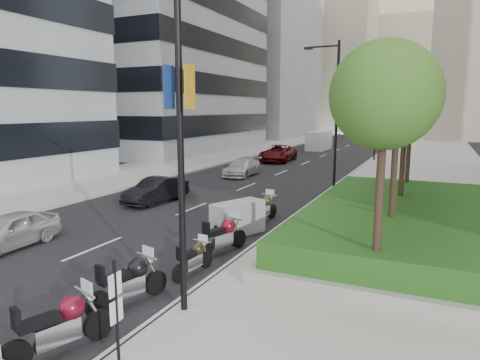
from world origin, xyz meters
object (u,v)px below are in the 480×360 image
Objects in this scene: lamp_post_2 at (375,109)px; motorcycle_4 at (223,236)px; motorcycle_6 at (263,208)px; car_d at (278,153)px; motorcycle_1 at (61,325)px; car_c at (242,167)px; motorcycle_3 at (194,258)px; parking_sign at (117,316)px; motorcycle_5 at (238,219)px; lamp_post_0 at (174,110)px; motorcycle_2 at (130,281)px; car_a at (9,231)px; delivery_van at (319,141)px; car_b at (156,190)px; lamp_post_1 at (334,110)px.

lamp_post_2 is 30.79m from motorcycle_4.
motorcycle_6 is 0.42× the size of car_d.
motorcycle_1 is 7.12m from motorcycle_4.
car_c is 0.79× the size of car_d.
lamp_post_2 reaches higher than motorcycle_3.
parking_sign is 0.43× the size of car_d.
car_c is at bearing 46.96° from motorcycle_5.
car_d is at bearing 105.20° from lamp_post_0.
parking_sign is 5.72m from motorcycle_3.
motorcycle_2 is (-1.41, -0.14, -4.41)m from lamp_post_0.
parking_sign is 1.05× the size of motorcycle_1.
motorcycle_2 is 7.34m from car_a.
lamp_post_2 reaches higher than car_c.
lamp_post_0 is 1.63× the size of delivery_van.
car_b is (-8.20, -24.51, -4.38)m from lamp_post_2.
lamp_post_2 is at bearing 16.28° from motorcycle_1.
lamp_post_0 reaches higher than motorcycle_4.
lamp_post_1 is (0.00, 17.00, 0.00)m from lamp_post_0.
motorcycle_6 is at bearing 8.95° from motorcycle_3.
delivery_van is (-6.35, 37.78, 0.39)m from motorcycle_5.
motorcycle_3 is 7.54m from car_a.
motorcycle_2 is 0.42× the size of car_d.
car_c reaches higher than motorcycle_2.
lamp_post_1 reaches higher than car_c.
car_d is (0.07, 29.27, 0.14)m from car_a.
car_b is at bearing -108.49° from lamp_post_2.
parking_sign is at bearing -144.17° from motorcycle_5.
motorcycle_6 is (-0.12, 11.73, -0.01)m from motorcycle_1.
motorcycle_2 reaches higher than motorcycle_3.
motorcycle_6 is at bearing 20.43° from motorcycle_4.
delivery_van is at bearing 26.17° from motorcycle_1.
lamp_post_1 is 2.31× the size of car_a.
car_c is (-7.84, -13.81, -4.41)m from lamp_post_2.
delivery_van is (0.32, 34.10, 0.39)m from car_b.
lamp_post_1 is 18.00m from lamp_post_2.
motorcycle_2 is 45.19m from delivery_van.
car_b is 34.10m from delivery_van.
delivery_van is (-7.88, 44.58, -3.99)m from lamp_post_0.
car_c reaches higher than motorcycle_6.
car_a is 0.70× the size of delivery_van.
parking_sign is 1.06× the size of motorcycle_4.
parking_sign is (0.66, -3.00, -3.61)m from lamp_post_0.
lamp_post_1 reaches higher than motorcycle_3.
lamp_post_2 reaches higher than parking_sign.
car_a is at bearing 127.22° from motorcycle_4.
motorcycle_4 is 27.49m from car_d.
car_a is (-7.09, 1.90, 0.01)m from motorcycle_2.
lamp_post_0 is 17.00m from lamp_post_1.
lamp_post_0 reaches higher than car_b.
car_d reaches higher than motorcycle_6.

